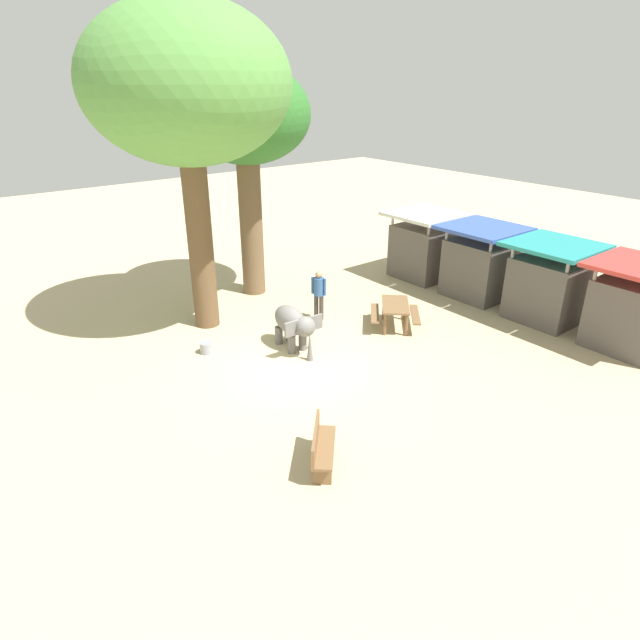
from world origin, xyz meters
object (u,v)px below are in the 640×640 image
at_px(picnic_table_near, 395,310).
at_px(shade_tree_secondary, 246,120).
at_px(shade_tree_main, 186,87).
at_px(market_stall_teal, 548,286).
at_px(wooden_bench, 321,446).
at_px(market_stall_white, 423,249).
at_px(elephant, 294,324).
at_px(feed_bucket, 206,348).
at_px(market_stall_blue, 479,265).
at_px(person_handler, 319,291).
at_px(market_stall_red, 634,312).

bearing_deg(picnic_table_near, shade_tree_secondary, -118.28).
bearing_deg(shade_tree_main, market_stall_teal, 53.71).
relative_size(shade_tree_main, market_stall_teal, 3.61).
bearing_deg(shade_tree_secondary, wooden_bench, -24.39).
height_order(picnic_table_near, market_stall_white, market_stall_white).
bearing_deg(elephant, shade_tree_secondary, 165.73).
distance_m(market_stall_white, feed_bucket, 9.67).
xyz_separation_m(shade_tree_secondary, market_stall_blue, (5.27, 5.97, -4.75)).
bearing_deg(market_stall_white, feed_bucket, -86.46).
xyz_separation_m(market_stall_blue, feed_bucket, (-2.01, -9.60, -0.98)).
height_order(shade_tree_secondary, picnic_table_near, shade_tree_secondary).
xyz_separation_m(shade_tree_main, feed_bucket, (1.75, -0.95, -6.73)).
bearing_deg(feed_bucket, shade_tree_secondary, 131.89).
bearing_deg(person_handler, wooden_bench, 22.90).
xyz_separation_m(elephant, picnic_table_near, (0.74, 3.33, -0.20)).
relative_size(shade_tree_secondary, market_stall_blue, 3.03).
height_order(elephant, wooden_bench, elephant).
xyz_separation_m(shade_tree_main, market_stall_red, (8.95, 8.65, -5.75)).
xyz_separation_m(picnic_table_near, market_stall_teal, (2.54, 4.18, 0.55)).
distance_m(shade_tree_main, market_stall_teal, 12.18).
distance_m(shade_tree_secondary, picnic_table_near, 7.72).
height_order(picnic_table_near, market_stall_blue, market_stall_blue).
xyz_separation_m(wooden_bench, market_stall_red, (1.38, 10.09, 0.67)).
height_order(elephant, picnic_table_near, elephant).
distance_m(shade_tree_secondary, wooden_bench, 11.35).
bearing_deg(shade_tree_secondary, person_handler, 5.52).
relative_size(elephant, market_stall_blue, 0.71).
xyz_separation_m(picnic_table_near, feed_bucket, (-2.06, -5.43, -0.43)).
distance_m(elephant, market_stall_white, 7.76).
height_order(shade_tree_main, market_stall_red, shade_tree_main).
relative_size(shade_tree_main, picnic_table_near, 4.32).
bearing_deg(shade_tree_main, person_handler, 58.33).
height_order(wooden_bench, market_stall_red, market_stall_red).
relative_size(market_stall_blue, feed_bucket, 7.00).
distance_m(market_stall_blue, market_stall_red, 5.20).
distance_m(shade_tree_main, market_stall_white, 10.45).
bearing_deg(shade_tree_main, shade_tree_secondary, 119.41).
bearing_deg(market_stall_blue, picnic_table_near, -89.21).
bearing_deg(wooden_bench, shade_tree_secondary, -161.95).
relative_size(elephant, market_stall_white, 0.71).
distance_m(elephant, shade_tree_secondary, 7.03).
distance_m(shade_tree_secondary, market_stall_white, 8.08).
xyz_separation_m(person_handler, market_stall_red, (7.10, 5.64, 0.19)).
height_order(elephant, market_stall_teal, market_stall_teal).
distance_m(elephant, market_stall_teal, 8.20).
xyz_separation_m(shade_tree_secondary, market_stall_teal, (7.87, 5.97, -4.75)).
distance_m(shade_tree_main, picnic_table_near, 8.62).
relative_size(wooden_bench, feed_bucket, 3.62).
distance_m(wooden_bench, feed_bucket, 5.85).
relative_size(market_stall_blue, market_stall_teal, 1.00).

